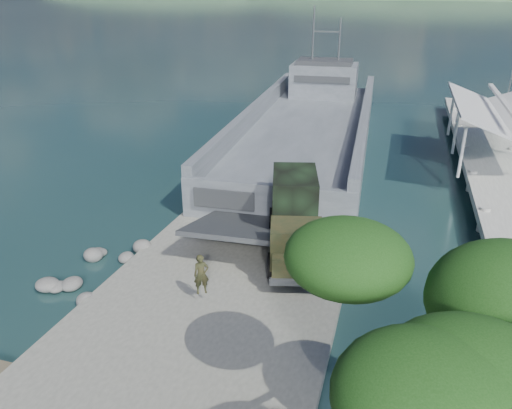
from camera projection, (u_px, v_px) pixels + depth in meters
name	position (u px, v px, depth m)	size (l,w,h in m)	color
ground	(220.00, 300.00, 21.10)	(1400.00, 1400.00, 0.00)	#173838
boat_ramp	(211.00, 309.00, 20.12)	(10.00, 18.00, 0.50)	slate
shoreline_rocks	(98.00, 273.00, 23.12)	(3.20, 5.60, 0.90)	#555552
pier	(495.00, 157.00, 33.66)	(6.40, 44.00, 6.10)	#A09F96
landing_craft	(308.00, 134.00, 41.28)	(11.18, 38.41, 11.30)	#50565E
military_truck	(295.00, 217.00, 23.49)	(3.87, 7.64, 3.40)	black
soldier	(202.00, 283.00, 19.86)	(0.62, 0.40, 1.68)	black
sailboat_far	(503.00, 118.00, 48.41)	(2.78, 6.48, 7.65)	silver
overhang_tree	(509.00, 361.00, 8.90)	(8.35, 7.69, 7.58)	#3A2017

